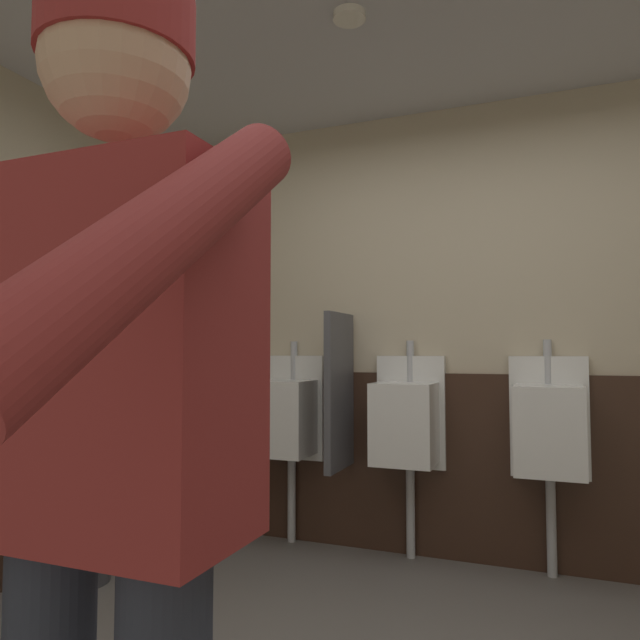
# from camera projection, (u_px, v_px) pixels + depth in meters

# --- Properties ---
(wall_back) EXTENTS (4.85, 0.12, 2.62)m
(wall_back) POSITION_uv_depth(u_px,v_px,m) (472.00, 329.00, 3.34)
(wall_back) COLOR beige
(wall_back) RESTS_ON ground_plane
(wainscot_band_back) EXTENTS (4.25, 0.03, 1.05)m
(wainscot_band_back) POSITION_uv_depth(u_px,v_px,m) (473.00, 467.00, 3.23)
(wainscot_band_back) COLOR #382319
(wainscot_band_back) RESTS_ON ground_plane
(downlight_far) EXTENTS (0.14, 0.14, 0.03)m
(downlight_far) POSITION_uv_depth(u_px,v_px,m) (349.00, 16.00, 2.44)
(downlight_far) COLOR white
(urinal_left) EXTENTS (0.40, 0.34, 1.24)m
(urinal_left) POSITION_uv_depth(u_px,v_px,m) (286.00, 417.00, 3.51)
(urinal_left) COLOR white
(urinal_left) RESTS_ON ground_plane
(urinal_middle) EXTENTS (0.40, 0.34, 1.24)m
(urinal_middle) POSITION_uv_depth(u_px,v_px,m) (406.00, 422.00, 3.23)
(urinal_middle) COLOR white
(urinal_middle) RESTS_ON ground_plane
(urinal_right) EXTENTS (0.40, 0.34, 1.24)m
(urinal_right) POSITION_uv_depth(u_px,v_px,m) (549.00, 429.00, 2.96)
(urinal_right) COLOR white
(urinal_right) RESTS_ON ground_plane
(privacy_divider_panel) EXTENTS (0.04, 0.40, 0.90)m
(privacy_divider_panel) POSITION_uv_depth(u_px,v_px,m) (339.00, 390.00, 3.32)
(privacy_divider_panel) COLOR #4C4C51
(person) EXTENTS (0.66, 0.60, 1.75)m
(person) POSITION_uv_depth(u_px,v_px,m) (105.00, 430.00, 0.89)
(person) COLOR #2D3342
(person) RESTS_ON ground_plane
(trash_bin) EXTENTS (0.29, 0.29, 0.72)m
(trash_bin) POSITION_uv_depth(u_px,v_px,m) (83.00, 510.00, 2.94)
(trash_bin) COLOR #38383D
(trash_bin) RESTS_ON ground_plane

